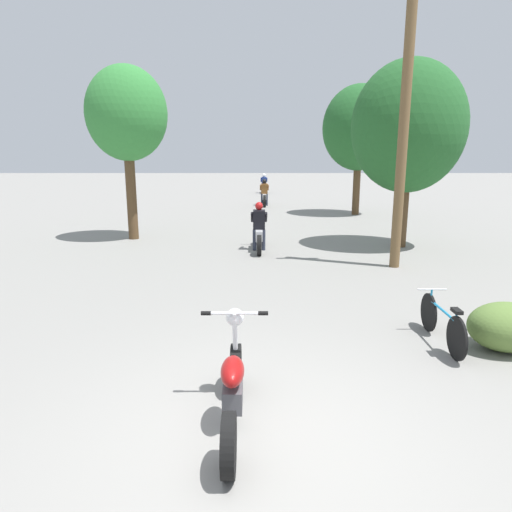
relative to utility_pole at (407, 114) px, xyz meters
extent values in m
plane|color=gray|center=(-3.38, -6.97, -3.64)|extent=(120.00, 120.00, 0.00)
cylinder|color=brown|center=(0.00, 0.00, -0.09)|extent=(0.24, 0.24, 7.09)
cylinder|color=#513A23|center=(0.92, 2.49, -2.40)|extent=(0.32, 0.32, 2.46)
ellipsoid|color=#235B28|center=(0.92, 2.49, -0.14)|extent=(3.25, 2.93, 3.74)
cylinder|color=#513A23|center=(1.11, 9.81, -2.23)|extent=(0.32, 0.32, 2.81)
ellipsoid|color=#235B28|center=(1.11, 9.81, 0.20)|extent=(3.23, 2.91, 3.71)
cylinder|color=#513A23|center=(-7.46, 3.78, -2.06)|extent=(0.32, 0.32, 3.16)
ellipsoid|color=#337F38|center=(-7.46, 3.78, 0.32)|extent=(2.53, 2.27, 2.91)
ellipsoid|color=#5B7A38|center=(0.14, -4.89, -3.29)|extent=(1.10, 0.88, 0.70)
cylinder|color=black|center=(-3.67, -6.03, -3.35)|extent=(0.12, 0.57, 0.57)
cylinder|color=black|center=(-3.67, -7.49, -3.35)|extent=(0.12, 0.57, 0.57)
ellipsoid|color=maroon|center=(-3.67, -6.76, -3.02)|extent=(0.24, 0.56, 0.23)
cube|color=#4C4C51|center=(-3.67, -6.76, -3.30)|extent=(0.20, 0.36, 0.24)
cylinder|color=silver|center=(-3.67, -6.12, -2.98)|extent=(0.06, 0.23, 0.76)
cylinder|color=silver|center=(-3.67, -6.21, -2.60)|extent=(0.63, 0.04, 0.04)
cylinder|color=black|center=(-3.99, -6.21, -2.60)|extent=(0.11, 0.05, 0.05)
cylinder|color=black|center=(-3.36, -6.21, -2.60)|extent=(0.11, 0.05, 0.05)
sphere|color=silver|center=(-3.67, -6.12, -2.68)|extent=(0.20, 0.20, 0.20)
cylinder|color=black|center=(-3.35, 2.77, -3.35)|extent=(0.12, 0.57, 0.57)
cylinder|color=black|center=(-3.35, 1.27, -3.35)|extent=(0.12, 0.57, 0.57)
cube|color=silver|center=(-3.35, 2.02, -3.17)|extent=(0.20, 0.96, 0.28)
cylinder|color=silver|center=(-3.35, 2.67, -2.72)|extent=(0.50, 0.03, 0.03)
cylinder|color=#282D3D|center=(-3.48, 1.97, -3.33)|extent=(0.11, 0.11, 0.60)
cylinder|color=#282D3D|center=(-3.22, 1.97, -3.33)|extent=(0.11, 0.11, 0.60)
cube|color=black|center=(-3.35, 2.00, -2.75)|extent=(0.34, 0.28, 0.58)
cylinder|color=black|center=(-3.55, 2.16, -2.69)|extent=(0.08, 0.46, 0.36)
cylinder|color=black|center=(-3.15, 2.16, -2.69)|extent=(0.08, 0.46, 0.36)
sphere|color=#B21919|center=(-3.35, 2.04, -2.36)|extent=(0.22, 0.22, 0.22)
cylinder|color=black|center=(-2.99, 14.14, -3.33)|extent=(0.12, 0.62, 0.62)
cylinder|color=black|center=(-2.99, 12.68, -3.33)|extent=(0.12, 0.62, 0.62)
cube|color=silver|center=(-2.99, 13.41, -3.15)|extent=(0.20, 0.93, 0.28)
cylinder|color=silver|center=(-2.99, 14.04, -2.67)|extent=(0.50, 0.03, 0.03)
cylinder|color=#282D3D|center=(-3.12, 13.36, -3.32)|extent=(0.11, 0.11, 0.63)
cylinder|color=#282D3D|center=(-2.86, 13.36, -3.32)|extent=(0.11, 0.11, 0.63)
cube|color=brown|center=(-2.99, 13.39, -2.74)|extent=(0.34, 0.27, 0.56)
cylinder|color=brown|center=(-3.19, 13.55, -2.69)|extent=(0.08, 0.44, 0.34)
cylinder|color=brown|center=(-2.79, 13.55, -2.69)|extent=(0.08, 0.44, 0.34)
sphere|color=black|center=(-2.99, 13.43, -2.35)|extent=(0.23, 0.23, 0.23)
cylinder|color=black|center=(-2.88, 21.81, -3.34)|extent=(0.12, 0.59, 0.59)
cylinder|color=black|center=(-2.88, 20.35, -3.34)|extent=(0.12, 0.59, 0.59)
cube|color=navy|center=(-2.88, 21.08, -3.16)|extent=(0.20, 0.94, 0.28)
cylinder|color=silver|center=(-2.88, 21.71, -2.70)|extent=(0.50, 0.03, 0.03)
cylinder|color=#38383D|center=(-3.01, 21.03, -3.33)|extent=(0.11, 0.11, 0.61)
cylinder|color=#38383D|center=(-2.75, 21.03, -3.33)|extent=(0.11, 0.11, 0.61)
cube|color=navy|center=(-2.88, 21.06, -2.77)|extent=(0.34, 0.27, 0.53)
cylinder|color=navy|center=(-3.08, 21.22, -2.72)|extent=(0.08, 0.42, 0.32)
cylinder|color=navy|center=(-2.68, 21.22, -2.72)|extent=(0.08, 0.42, 0.32)
sphere|color=white|center=(-2.88, 21.10, -2.40)|extent=(0.25, 0.25, 0.25)
cylinder|color=black|center=(-0.70, -4.16, -3.33)|extent=(0.04, 0.61, 0.61)
cylinder|color=black|center=(-0.70, -5.20, -3.33)|extent=(0.04, 0.61, 0.61)
cylinder|color=#197FB2|center=(-0.70, -4.68, -3.12)|extent=(0.04, 0.83, 0.04)
cylinder|color=#197FB2|center=(-0.70, -5.12, -3.15)|extent=(0.03, 0.03, 0.37)
cube|color=black|center=(-0.70, -5.12, -2.97)|extent=(0.10, 0.20, 0.05)
cylinder|color=#197FB2|center=(-0.70, -4.21, -3.13)|extent=(0.03, 0.03, 0.40)
cylinder|color=silver|center=(-0.70, -4.21, -2.94)|extent=(0.44, 0.03, 0.03)
camera|label=1|loc=(-3.44, -10.99, -0.86)|focal=32.00mm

